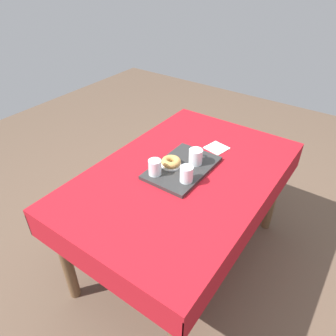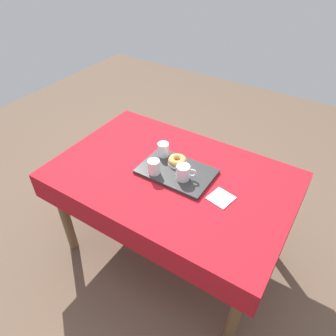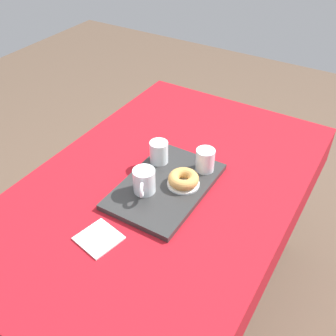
# 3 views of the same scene
# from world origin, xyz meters

# --- Properties ---
(ground_plane) EXTENTS (6.00, 6.00, 0.00)m
(ground_plane) POSITION_xyz_m (0.00, 0.00, 0.00)
(ground_plane) COLOR brown
(dining_table) EXTENTS (1.42, 0.93, 0.72)m
(dining_table) POSITION_xyz_m (0.00, 0.00, 0.63)
(dining_table) COLOR #A8141E
(dining_table) RESTS_ON ground
(serving_tray) EXTENTS (0.43, 0.28, 0.02)m
(serving_tray) POSITION_xyz_m (-0.02, -0.02, 0.74)
(serving_tray) COLOR #2D2D2D
(serving_tray) RESTS_ON dining_table
(tea_mug_left) EXTENTS (0.11, 0.08, 0.09)m
(tea_mug_left) POSITION_xyz_m (-0.09, 0.02, 0.79)
(tea_mug_left) COLOR white
(tea_mug_left) RESTS_ON serving_tray
(water_glass_near) EXTENTS (0.07, 0.07, 0.09)m
(water_glass_near) POSITION_xyz_m (0.08, 0.07, 0.79)
(water_glass_near) COLOR white
(water_glass_near) RESTS_ON serving_tray
(water_glass_far) EXTENTS (0.07, 0.07, 0.09)m
(water_glass_far) POSITION_xyz_m (0.13, -0.11, 0.79)
(water_glass_far) COLOR white
(water_glass_far) RESTS_ON serving_tray
(donut_plate_left) EXTENTS (0.12, 0.12, 0.01)m
(donut_plate_left) POSITION_xyz_m (0.01, -0.08, 0.75)
(donut_plate_left) COLOR white
(donut_plate_left) RESTS_ON serving_tray
(sugar_donut_left) EXTENTS (0.11, 0.11, 0.04)m
(sugar_donut_left) POSITION_xyz_m (0.01, -0.08, 0.77)
(sugar_donut_left) COLOR tan
(sugar_donut_left) RESTS_ON donut_plate_left
(paper_napkin) EXTENTS (0.14, 0.14, 0.01)m
(paper_napkin) POSITION_xyz_m (-0.33, 0.03, 0.73)
(paper_napkin) COLOR white
(paper_napkin) RESTS_ON dining_table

